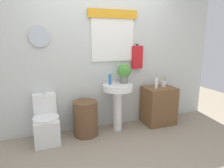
{
  "coord_description": "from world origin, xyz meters",
  "views": [
    {
      "loc": [
        -1.01,
        -2.15,
        1.54
      ],
      "look_at": [
        0.08,
        0.8,
        0.83
      ],
      "focal_mm": 32.0,
      "sensor_mm": 36.0,
      "label": 1
    }
  ],
  "objects": [
    {
      "name": "ground_plane",
      "position": [
        0.0,
        0.0,
        0.0
      ],
      "size": [
        8.0,
        8.0,
        0.0
      ],
      "primitive_type": "plane",
      "color": "gray"
    },
    {
      "name": "wooden_cabinet",
      "position": [
        1.02,
        0.85,
        0.34
      ],
      "size": [
        0.55,
        0.44,
        0.69
      ],
      "primitive_type": "cube",
      "color": "brown",
      "rests_on": "ground_plane"
    },
    {
      "name": "soap_bottle",
      "position": [
        0.08,
        0.9,
        0.89
      ],
      "size": [
        0.05,
        0.05,
        0.17
      ],
      "primitive_type": "cylinder",
      "color": "#2D6BB7",
      "rests_on": "pedestal_sink"
    },
    {
      "name": "back_wall",
      "position": [
        0.0,
        1.15,
        1.31
      ],
      "size": [
        4.4,
        0.18,
        2.6
      ],
      "color": "silver",
      "rests_on": "ground_plane"
    },
    {
      "name": "laundry_hamper",
      "position": [
        -0.36,
        0.85,
        0.29
      ],
      "size": [
        0.4,
        0.4,
        0.57
      ],
      "primitive_type": "cylinder",
      "color": "brown",
      "rests_on": "ground_plane"
    },
    {
      "name": "pedestal_sink",
      "position": [
        0.2,
        0.85,
        0.6
      ],
      "size": [
        0.51,
        0.51,
        0.81
      ],
      "color": "white",
      "rests_on": "ground_plane"
    },
    {
      "name": "toilet",
      "position": [
        -0.97,
        0.88,
        0.28
      ],
      "size": [
        0.38,
        0.51,
        0.73
      ],
      "color": "white",
      "rests_on": "ground_plane"
    },
    {
      "name": "toothbrush_cup",
      "position": [
        1.11,
        0.87,
        0.74
      ],
      "size": [
        0.08,
        0.08,
        0.19
      ],
      "color": "silver",
      "rests_on": "wooden_cabinet"
    },
    {
      "name": "lotion_bottle",
      "position": [
        0.92,
        0.81,
        0.78
      ],
      "size": [
        0.05,
        0.05,
        0.18
      ],
      "primitive_type": "cylinder",
      "color": "white",
      "rests_on": "wooden_cabinet"
    },
    {
      "name": "faucet",
      "position": [
        0.2,
        0.97,
        0.86
      ],
      "size": [
        0.03,
        0.03,
        0.1
      ],
      "primitive_type": "cylinder",
      "color": "silver",
      "rests_on": "pedestal_sink"
    },
    {
      "name": "potted_plant",
      "position": [
        0.34,
        0.91,
        1.0
      ],
      "size": [
        0.24,
        0.24,
        0.33
      ],
      "color": "slate",
      "rests_on": "pedestal_sink"
    }
  ]
}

